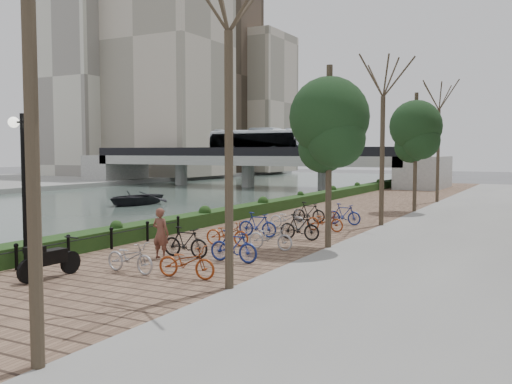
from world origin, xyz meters
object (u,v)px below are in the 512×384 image
Objects in this scene: lamppost at (23,156)px; pedestrian at (161,233)px; motorcycle at (50,259)px; boat at (134,198)px.

lamppost is 2.77× the size of pedestrian.
lamppost is 4.75m from pedestrian.
motorcycle is 26.88m from boat.
lamppost reaches higher than motorcycle.
motorcycle is (1.65, -0.59, -2.77)m from lamppost.
motorcycle is at bearing -51.30° from boat.
motorcycle reaches higher than boat.
lamppost is 3.28m from motorcycle.
pedestrian is at bearing 79.74° from motorcycle.
lamppost is 2.64× the size of motorcycle.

